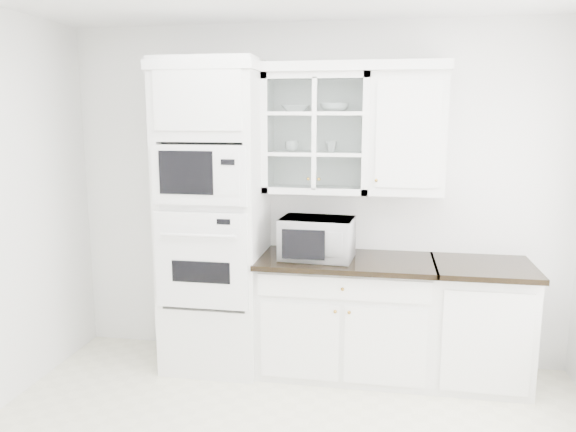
# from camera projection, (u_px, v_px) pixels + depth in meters

# --- Properties ---
(room_shell) EXTENTS (4.00, 3.50, 2.70)m
(room_shell) POSITION_uv_depth(u_px,v_px,m) (286.00, 152.00, 3.17)
(room_shell) COLOR white
(room_shell) RESTS_ON ground
(oven_column) EXTENTS (0.76, 0.68, 2.40)m
(oven_column) POSITION_uv_depth(u_px,v_px,m) (214.00, 218.00, 4.36)
(oven_column) COLOR white
(oven_column) RESTS_ON ground
(base_cabinet_run) EXTENTS (1.32, 0.67, 0.92)m
(base_cabinet_run) POSITION_uv_depth(u_px,v_px,m) (345.00, 315.00, 4.35)
(base_cabinet_run) COLOR white
(base_cabinet_run) RESTS_ON ground
(extra_base_cabinet) EXTENTS (0.72, 0.67, 0.92)m
(extra_base_cabinet) POSITION_uv_depth(u_px,v_px,m) (480.00, 323.00, 4.17)
(extra_base_cabinet) COLOR white
(extra_base_cabinet) RESTS_ON ground
(upper_cabinet_glass) EXTENTS (0.80, 0.33, 0.90)m
(upper_cabinet_glass) POSITION_uv_depth(u_px,v_px,m) (317.00, 133.00, 4.28)
(upper_cabinet_glass) COLOR white
(upper_cabinet_glass) RESTS_ON room_shell
(upper_cabinet_solid) EXTENTS (0.55, 0.33, 0.90)m
(upper_cabinet_solid) POSITION_uv_depth(u_px,v_px,m) (407.00, 134.00, 4.16)
(upper_cabinet_solid) COLOR white
(upper_cabinet_solid) RESTS_ON room_shell
(crown_molding) EXTENTS (2.14, 0.38, 0.07)m
(crown_molding) POSITION_uv_depth(u_px,v_px,m) (303.00, 68.00, 4.18)
(crown_molding) COLOR white
(crown_molding) RESTS_ON room_shell
(countertop_microwave) EXTENTS (0.57, 0.49, 0.31)m
(countertop_microwave) POSITION_uv_depth(u_px,v_px,m) (318.00, 238.00, 4.23)
(countertop_microwave) COLOR white
(countertop_microwave) RESTS_ON base_cabinet_run
(bowl_a) EXTENTS (0.25, 0.25, 0.05)m
(bowl_a) POSITION_uv_depth(u_px,v_px,m) (296.00, 109.00, 4.25)
(bowl_a) COLOR white
(bowl_a) RESTS_ON upper_cabinet_glass
(bowl_b) EXTENTS (0.21, 0.21, 0.07)m
(bowl_b) POSITION_uv_depth(u_px,v_px,m) (334.00, 108.00, 4.22)
(bowl_b) COLOR white
(bowl_b) RESTS_ON upper_cabinet_glass
(cup_a) EXTENTS (0.13, 0.13, 0.08)m
(cup_a) POSITION_uv_depth(u_px,v_px,m) (292.00, 146.00, 4.33)
(cup_a) COLOR white
(cup_a) RESTS_ON upper_cabinet_glass
(cup_b) EXTENTS (0.10, 0.10, 0.08)m
(cup_b) POSITION_uv_depth(u_px,v_px,m) (331.00, 146.00, 4.29)
(cup_b) COLOR white
(cup_b) RESTS_ON upper_cabinet_glass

